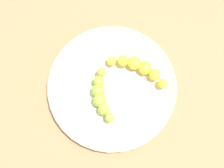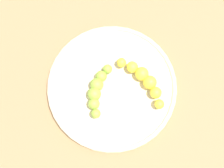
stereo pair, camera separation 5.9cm
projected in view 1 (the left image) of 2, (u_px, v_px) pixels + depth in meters
name	position (u px, v px, depth m)	size (l,w,h in m)	color
ground_plane	(112.00, 88.00, 0.63)	(2.40, 2.40, 0.00)	#936D47
fruit_bowl	(112.00, 87.00, 0.61)	(0.28, 0.28, 0.02)	beige
banana_yellow	(139.00, 67.00, 0.60)	(0.12, 0.09, 0.03)	yellow
banana_green	(101.00, 95.00, 0.59)	(0.04, 0.12, 0.03)	#8CAD38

